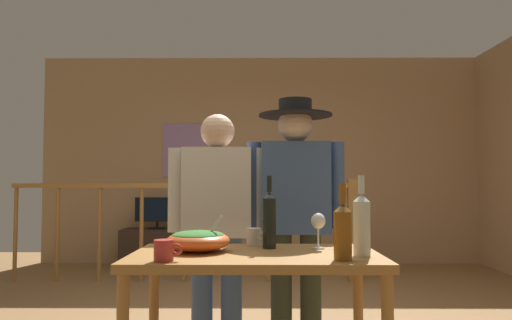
% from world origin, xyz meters
% --- Properties ---
extents(back_wall, '(6.04, 0.10, 2.84)m').
position_xyz_m(back_wall, '(0.00, 3.22, 1.42)').
color(back_wall, tan).
rests_on(back_wall, ground_plane).
extents(framed_picture, '(0.59, 0.03, 0.73)m').
position_xyz_m(framed_picture, '(-1.06, 3.16, 1.55)').
color(framed_picture, '#9C77AB').
extents(stair_railing, '(3.88, 0.10, 1.14)m').
position_xyz_m(stair_railing, '(-0.37, 2.01, 0.71)').
color(stair_railing, '#9E6B33').
rests_on(stair_railing, ground_plane).
extents(tv_console, '(0.90, 0.40, 0.50)m').
position_xyz_m(tv_console, '(-1.36, 2.87, 0.25)').
color(tv_console, '#38281E').
rests_on(tv_console, ground_plane).
extents(flat_screen_tv, '(0.56, 0.12, 0.41)m').
position_xyz_m(flat_screen_tv, '(-1.36, 2.84, 0.74)').
color(flat_screen_tv, black).
rests_on(flat_screen_tv, tv_console).
extents(serving_table, '(1.15, 0.65, 0.78)m').
position_xyz_m(serving_table, '(-0.05, -1.08, 0.68)').
color(serving_table, '#9E6B33').
rests_on(serving_table, ground_plane).
extents(salad_bowl, '(0.30, 0.30, 0.17)m').
position_xyz_m(salad_bowl, '(-0.32, -1.03, 0.83)').
color(salad_bowl, '#DB5B23').
rests_on(salad_bowl, serving_table).
extents(wine_glass, '(0.07, 0.07, 0.18)m').
position_xyz_m(wine_glass, '(0.26, -0.94, 0.90)').
color(wine_glass, silver).
rests_on(wine_glass, serving_table).
extents(wine_bottle_clear, '(0.08, 0.08, 0.36)m').
position_xyz_m(wine_bottle_clear, '(0.43, -1.17, 0.92)').
color(wine_bottle_clear, silver).
rests_on(wine_bottle_clear, serving_table).
extents(wine_bottle_amber, '(0.08, 0.08, 0.32)m').
position_xyz_m(wine_bottle_amber, '(0.32, -1.29, 0.90)').
color(wine_bottle_amber, brown).
rests_on(wine_bottle_amber, serving_table).
extents(wine_bottle_dark, '(0.07, 0.07, 0.36)m').
position_xyz_m(wine_bottle_dark, '(0.02, -0.93, 0.92)').
color(wine_bottle_dark, black).
rests_on(wine_bottle_dark, serving_table).
extents(mug_red, '(0.12, 0.08, 0.09)m').
position_xyz_m(mug_red, '(-0.42, -1.32, 0.82)').
color(mug_red, '#B7332D').
rests_on(mug_red, serving_table).
extents(mug_white, '(0.11, 0.07, 0.09)m').
position_xyz_m(mug_white, '(-0.06, -0.83, 0.82)').
color(mug_white, white).
rests_on(mug_white, serving_table).
extents(person_standing_left, '(0.61, 0.23, 1.53)m').
position_xyz_m(person_standing_left, '(-0.29, -0.37, 0.90)').
color(person_standing_left, '#3D5684').
rests_on(person_standing_left, ground_plane).
extents(person_standing_right, '(0.61, 0.46, 1.62)m').
position_xyz_m(person_standing_right, '(0.20, -0.37, 0.97)').
color(person_standing_right, '#2D3323').
rests_on(person_standing_right, ground_plane).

